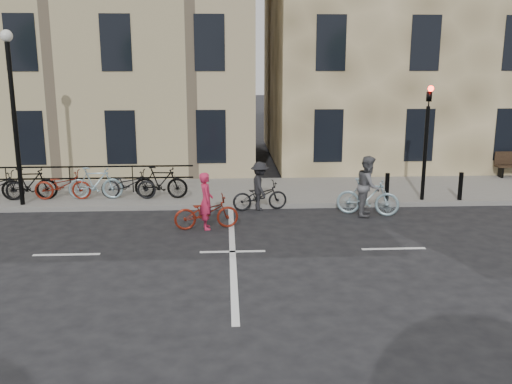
{
  "coord_description": "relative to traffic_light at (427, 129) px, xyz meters",
  "views": [
    {
      "loc": [
        -0.15,
        -13.23,
        4.63
      ],
      "look_at": [
        0.67,
        1.68,
        1.1
      ],
      "focal_mm": 40.0,
      "sensor_mm": 36.0,
      "label": 1
    }
  ],
  "objects": [
    {
      "name": "cyclist_pink",
      "position": [
        -6.89,
        -2.34,
        -1.9
      ],
      "size": [
        1.86,
        0.9,
        1.59
      ],
      "rotation": [
        0.0,
        0.0,
        1.73
      ],
      "color": "maroon",
      "rests_on": "ground"
    },
    {
      "name": "cyclist_grey",
      "position": [
        -2.1,
        -1.21,
        -1.72
      ],
      "size": [
        1.94,
        1.09,
        1.8
      ],
      "rotation": [
        0.0,
        0.0,
        1.25
      ],
      "color": "#8BACB6",
      "rests_on": "ground"
    },
    {
      "name": "lamp_post",
      "position": [
        -12.7,
        0.06,
        1.04
      ],
      "size": [
        0.36,
        0.36,
        5.28
      ],
      "color": "black",
      "rests_on": "sidewalk"
    },
    {
      "name": "cyclist_dark",
      "position": [
        -5.29,
        -0.44,
        -1.85
      ],
      "size": [
        1.78,
        1.06,
        1.52
      ],
      "rotation": [
        0.0,
        0.0,
        1.73
      ],
      "color": "black",
      "rests_on": "ground"
    },
    {
      "name": "bollard_east",
      "position": [
        -1.2,
        -0.09,
        -1.85
      ],
      "size": [
        0.14,
        0.14,
        0.9
      ],
      "primitive_type": "cylinder",
      "color": "black",
      "rests_on": "sidewalk"
    },
    {
      "name": "ground",
      "position": [
        -6.2,
        -4.34,
        -2.45
      ],
      "size": [
        120.0,
        120.0,
        0.0
      ],
      "primitive_type": "plane",
      "color": "black",
      "rests_on": "ground"
    },
    {
      "name": "building_west",
      "position": [
        -15.2,
        8.66,
        2.7
      ],
      "size": [
        20.0,
        10.0,
        10.0
      ],
      "primitive_type": "cube",
      "color": "tan",
      "rests_on": "sidewalk"
    },
    {
      "name": "bollard_west",
      "position": [
        1.2,
        -0.09,
        -1.85
      ],
      "size": [
        0.14,
        0.14,
        0.9
      ],
      "primitive_type": "cylinder",
      "color": "black",
      "rests_on": "sidewalk"
    },
    {
      "name": "building_east",
      "position": [
        2.8,
        8.66,
        3.7
      ],
      "size": [
        14.0,
        10.0,
        12.0
      ],
      "primitive_type": "cube",
      "color": "#857550",
      "rests_on": "sidewalk"
    },
    {
      "name": "traffic_light",
      "position": [
        0.0,
        0.0,
        0.0
      ],
      "size": [
        0.18,
        0.3,
        3.9
      ],
      "color": "black",
      "rests_on": "sidewalk"
    },
    {
      "name": "parked_bikes",
      "position": [
        -11.12,
        0.7,
        -1.81
      ],
      "size": [
        7.25,
        1.23,
        1.05
      ],
      "color": "black",
      "rests_on": "sidewalk"
    },
    {
      "name": "sidewalk",
      "position": [
        -10.2,
        1.66,
        -2.38
      ],
      "size": [
        46.0,
        4.0,
        0.15
      ],
      "primitive_type": "cube",
      "color": "slate",
      "rests_on": "ground"
    }
  ]
}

